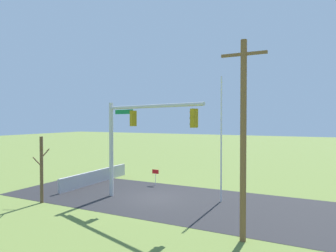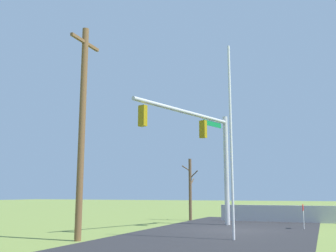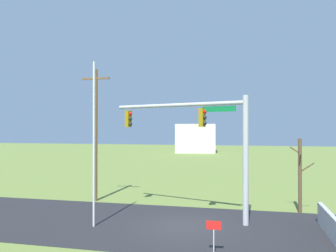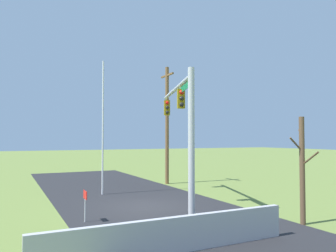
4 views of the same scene
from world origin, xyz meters
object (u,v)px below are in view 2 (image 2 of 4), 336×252
utility_pole (82,126)px  flagpole (231,139)px  open_sign (303,211)px  signal_mast (205,143)px  bare_tree (190,188)px

utility_pole → flagpole: bearing=-65.6°
flagpole → utility_pole: size_ratio=0.92×
flagpole → open_sign: flagpole is taller
utility_pole → signal_mast: bearing=-21.1°
signal_mast → utility_pole: utility_pole is taller
utility_pole → open_sign: (8.36, -7.69, -3.50)m
flagpole → open_sign: 7.01m
flagpole → utility_pole: utility_pole is taller
flagpole → utility_pole: (-2.45, 5.41, 0.49)m
utility_pole → open_sign: bearing=-42.6°
signal_mast → flagpole: flagpole is taller
utility_pole → bare_tree: bearing=-1.5°
utility_pole → open_sign: size_ratio=6.95×
signal_mast → utility_pole: bearing=158.9°
signal_mast → utility_pole: (-7.40, 2.86, -0.04)m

